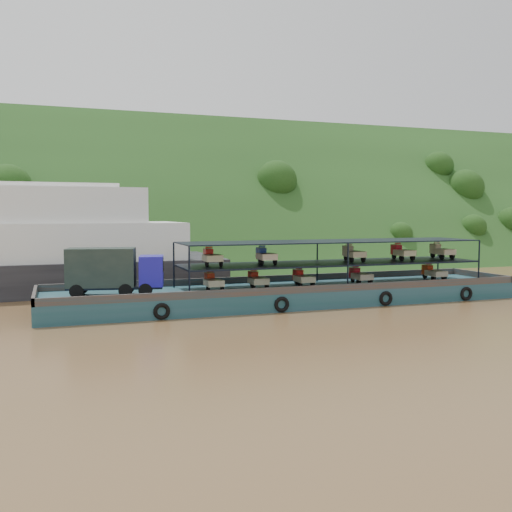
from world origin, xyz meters
name	(u,v)px	position (x,y,z in m)	size (l,w,h in m)	color
ground	(294,300)	(0.00, 0.00, 0.00)	(160.00, 160.00, 0.00)	brown
hillside	(188,262)	(0.00, 36.00, 0.00)	(140.00, 28.00, 28.00)	#1A3312
cargo_barge	(279,289)	(-1.78, -1.34, 1.07)	(35.00, 7.18, 4.54)	#134043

